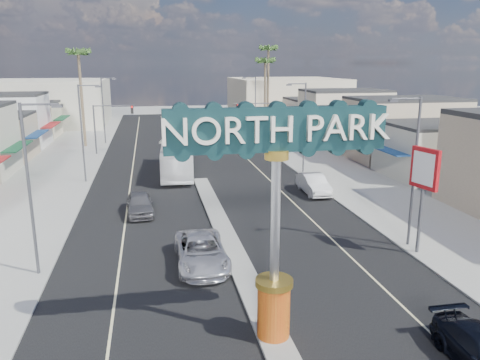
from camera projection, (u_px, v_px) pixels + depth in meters
name	position (u px, v px, depth m)	size (l,w,h in m)	color
ground	(199.00, 177.00, 45.59)	(160.00, 160.00, 0.00)	gray
road	(199.00, 177.00, 45.59)	(20.00, 120.00, 0.01)	black
median_island	(225.00, 234.00, 30.34)	(1.30, 30.00, 0.16)	gray
sidewalk_left	(47.00, 184.00, 42.99)	(8.00, 120.00, 0.12)	gray
sidewalk_right	(334.00, 171.00, 48.17)	(8.00, 120.00, 0.12)	gray
storefront_row_right	(369.00, 124.00, 61.68)	(12.00, 42.00, 6.00)	#B7B29E
backdrop_far_left	(49.00, 103.00, 83.41)	(20.00, 20.00, 8.00)	#B7B29E
backdrop_far_right	(286.00, 99.00, 91.54)	(20.00, 20.00, 8.00)	beige
gateway_sign	(276.00, 198.00, 17.47)	(8.20, 1.50, 9.15)	red
traffic_signal_left	(110.00, 119.00, 56.18)	(5.09, 0.45, 6.00)	#47474C
traffic_signal_right	(258.00, 116.00, 59.58)	(5.09, 0.45, 6.00)	#47474C
streetlight_l_near	(32.00, 182.00, 23.39)	(2.03, 0.22, 9.00)	#47474C
streetlight_l_mid	(83.00, 129.00, 42.43)	(2.03, 0.22, 9.00)	#47474C
streetlight_l_far	(104.00, 107.00, 63.39)	(2.03, 0.22, 9.00)	#47474C
streetlight_r_near	(412.00, 165.00, 27.25)	(2.03, 0.22, 9.00)	#47474C
streetlight_r_mid	(303.00, 123.00, 46.29)	(2.03, 0.22, 9.00)	#47474C
streetlight_r_far	(254.00, 104.00, 67.24)	(2.03, 0.22, 9.00)	#47474C
palm_left_far	(79.00, 58.00, 59.45)	(2.60, 2.60, 13.10)	brown
palm_right_mid	(265.00, 65.00, 70.18)	(2.60, 2.60, 12.10)	brown
palm_right_far	(268.00, 53.00, 75.83)	(2.60, 2.60, 14.10)	brown
suv_left	(201.00, 251.00, 25.60)	(2.69, 5.84, 1.62)	silver
car_parked_left	(140.00, 204.00, 34.39)	(1.88, 4.67, 1.59)	#5A595E
car_parked_right	(314.00, 184.00, 39.84)	(1.75, 5.01, 1.65)	silver
city_bus	(176.00, 156.00, 46.95)	(2.92, 12.50, 3.48)	white
bank_pylon_sign	(424.00, 174.00, 26.20)	(0.68, 1.93, 6.15)	#47474C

